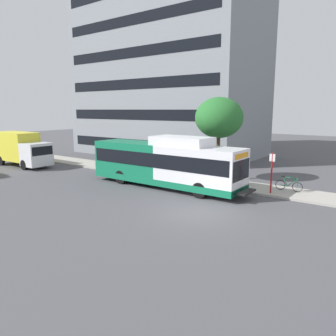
# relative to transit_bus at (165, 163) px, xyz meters

# --- Properties ---
(ground_plane) EXTENTS (120.00, 120.00, 0.00)m
(ground_plane) POSITION_rel_transit_bus_xyz_m (-3.85, 3.09, -1.70)
(ground_plane) COLOR #4C4C51
(sidewalk_curb) EXTENTS (3.00, 56.00, 0.14)m
(sidewalk_curb) POSITION_rel_transit_bus_xyz_m (3.15, 1.09, -1.63)
(sidewalk_curb) COLOR #A8A399
(sidewalk_curb) RESTS_ON ground
(transit_bus) EXTENTS (2.58, 12.25, 3.65)m
(transit_bus) POSITION_rel_transit_bus_xyz_m (0.00, 0.00, 0.00)
(transit_bus) COLOR white
(transit_bus) RESTS_ON ground
(bus_stop_sign_pole) EXTENTS (0.10, 0.36, 2.60)m
(bus_stop_sign_pole) POSITION_rel_transit_bus_xyz_m (2.24, -6.81, -0.05)
(bus_stop_sign_pole) COLOR red
(bus_stop_sign_pole) RESTS_ON sidewalk_curb
(bicycle_parked) EXTENTS (0.52, 1.76, 1.02)m
(bicycle_parked) POSITION_rel_transit_bus_xyz_m (3.44, -7.60, -1.14)
(bicycle_parked) COLOR black
(bicycle_parked) RESTS_ON sidewalk_curb
(street_tree_near_stop) EXTENTS (3.63, 3.63, 6.24)m
(street_tree_near_stop) POSITION_rel_transit_bus_xyz_m (4.24, -1.92, 3.11)
(street_tree_near_stop) COLOR #4C3823
(street_tree_near_stop) RESTS_ON sidewalk_curb
(box_truck_background) EXTENTS (2.32, 7.01, 3.25)m
(box_truck_background) POSITION_rel_transit_bus_xyz_m (-1.29, 16.60, 0.04)
(box_truck_background) COLOR silver
(box_truck_background) RESTS_ON ground
(apartment_tower_backdrop) EXTENTS (11.94, 21.93, 26.03)m
(apartment_tower_backdrop) POSITION_rel_transit_bus_xyz_m (14.63, 10.52, 11.31)
(apartment_tower_backdrop) COLOR gray
(apartment_tower_backdrop) RESTS_ON ground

